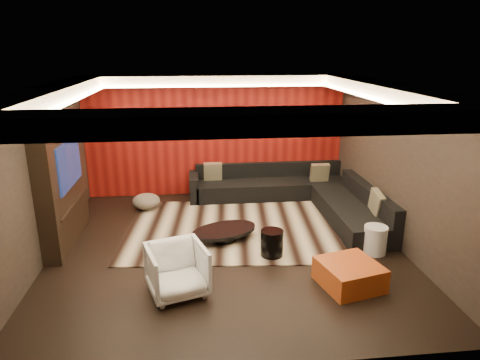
{
  "coord_description": "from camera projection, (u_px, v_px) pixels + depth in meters",
  "views": [
    {
      "loc": [
        -0.52,
        -6.85,
        3.4
      ],
      "look_at": [
        0.3,
        0.6,
        1.05
      ],
      "focal_mm": 32.0,
      "sensor_mm": 36.0,
      "label": 1
    }
  ],
  "objects": [
    {
      "name": "ceiling",
      "position": [
        225.0,
        85.0,
        6.73
      ],
      "size": [
        6.0,
        6.0,
        0.02
      ],
      "primitive_type": "cube",
      "color": "silver",
      "rests_on": "ground"
    },
    {
      "name": "coffee_table",
      "position": [
        224.0,
        234.0,
        7.8
      ],
      "size": [
        1.62,
        1.62,
        0.21
      ],
      "primitive_type": "cylinder",
      "rotation": [
        0.0,
        0.0,
        0.4
      ],
      "color": "black",
      "rests_on": "rug"
    },
    {
      "name": "soffit_front",
      "position": [
        247.0,
        122.0,
        4.2
      ],
      "size": [
        6.0,
        0.6,
        0.22
      ],
      "primitive_type": "cube",
      "color": "silver",
      "rests_on": "ground"
    },
    {
      "name": "cove_back",
      "position": [
        217.0,
        86.0,
        9.03
      ],
      "size": [
        4.8,
        0.08,
        0.04
      ],
      "primitive_type": "cube",
      "color": "#FFD899",
      "rests_on": "ground"
    },
    {
      "name": "cove_left",
      "position": [
        72.0,
        101.0,
        6.54
      ],
      "size": [
        0.08,
        4.8,
        0.04
      ],
      "primitive_type": "cube",
      "color": "#FFD899",
      "rests_on": "ground"
    },
    {
      "name": "rug",
      "position": [
        232.0,
        228.0,
        8.32
      ],
      "size": [
        4.24,
        3.34,
        0.02
      ],
      "primitive_type": "cube",
      "rotation": [
        0.0,
        0.0,
        -0.09
      ],
      "color": "tan",
      "rests_on": "floor"
    },
    {
      "name": "striped_pouf",
      "position": [
        146.0,
        201.0,
        9.27
      ],
      "size": [
        0.73,
        0.73,
        0.33
      ],
      "primitive_type": "ellipsoid",
      "rotation": [
        0.0,
        0.0,
        0.27
      ],
      "color": "#BEAB93",
      "rests_on": "rug"
    },
    {
      "name": "throw_pillows",
      "position": [
        298.0,
        181.0,
        9.24
      ],
      "size": [
        3.2,
        2.78,
        0.5
      ],
      "color": "#BEB58B",
      "rests_on": "sectional_sofa"
    },
    {
      "name": "orange_ottoman",
      "position": [
        349.0,
        274.0,
        6.31
      ],
      "size": [
        0.98,
        0.98,
        0.36
      ],
      "primitive_type": "cube",
      "rotation": [
        0.0,
        0.0,
        0.24
      ],
      "color": "#A73F15",
      "rests_on": "floor"
    },
    {
      "name": "cove_right",
      "position": [
        368.0,
        97.0,
        7.04
      ],
      "size": [
        0.08,
        4.8,
        0.04
      ],
      "primitive_type": "cube",
      "color": "#FFD899",
      "rests_on": "ground"
    },
    {
      "name": "cove_front",
      "position": [
        243.0,
        125.0,
        4.55
      ],
      "size": [
        4.8,
        0.08,
        0.04
      ],
      "primitive_type": "cube",
      "color": "#FFD899",
      "rests_on": "ground"
    },
    {
      "name": "sectional_sofa",
      "position": [
        298.0,
        195.0,
        9.44
      ],
      "size": [
        3.65,
        3.5,
        0.75
      ],
      "color": "black",
      "rests_on": "floor"
    },
    {
      "name": "tv_shelf",
      "position": [
        74.0,
        204.0,
        7.64
      ],
      "size": [
        0.04,
        1.6,
        0.04
      ],
      "primitive_type": "cube",
      "color": "black",
      "rests_on": "ground"
    },
    {
      "name": "drum_stool",
      "position": [
        272.0,
        243.0,
        7.17
      ],
      "size": [
        0.4,
        0.4,
        0.45
      ],
      "primitive_type": "cylinder",
      "rotation": [
        0.0,
        0.0,
        -0.06
      ],
      "color": "black",
      "rests_on": "rug"
    },
    {
      "name": "tv_surround",
      "position": [
        62.0,
        183.0,
        7.51
      ],
      "size": [
        0.3,
        2.0,
        2.2
      ],
      "primitive_type": "cube",
      "color": "black",
      "rests_on": "ground"
    },
    {
      "name": "white_side_table",
      "position": [
        375.0,
        240.0,
        7.29
      ],
      "size": [
        0.42,
        0.42,
        0.49
      ],
      "primitive_type": "cylinder",
      "rotation": [
        0.0,
        0.0,
        -0.09
      ],
      "color": "silver",
      "rests_on": "floor"
    },
    {
      "name": "tv_screen",
      "position": [
        69.0,
        164.0,
        7.42
      ],
      "size": [
        0.04,
        1.3,
        0.8
      ],
      "primitive_type": "cube",
      "color": "black",
      "rests_on": "ground"
    },
    {
      "name": "soffit_left",
      "position": [
        48.0,
        95.0,
        6.48
      ],
      "size": [
        0.6,
        4.8,
        0.22
      ],
      "primitive_type": "cube",
      "color": "silver",
      "rests_on": "ground"
    },
    {
      "name": "red_feature_wall",
      "position": [
        216.0,
        136.0,
        9.96
      ],
      "size": [
        5.98,
        0.05,
        2.78
      ],
      "primitive_type": "cube",
      "color": "#6B0C0A",
      "rests_on": "ground"
    },
    {
      "name": "wall_right",
      "position": [
        398.0,
        166.0,
        7.46
      ],
      "size": [
        0.02,
        6.0,
        2.8
      ],
      "primitive_type": "cube",
      "color": "black",
      "rests_on": "ground"
    },
    {
      "name": "floor",
      "position": [
        227.0,
        248.0,
        7.57
      ],
      "size": [
        6.0,
        6.0,
        0.02
      ],
      "primitive_type": "cube",
      "color": "black",
      "rests_on": "ground"
    },
    {
      "name": "soffit_right",
      "position": [
        388.0,
        91.0,
        7.05
      ],
      "size": [
        0.6,
        4.8,
        0.22
      ],
      "primitive_type": "cube",
      "color": "silver",
      "rests_on": "ground"
    },
    {
      "name": "wall_left",
      "position": [
        39.0,
        177.0,
        6.83
      ],
      "size": [
        0.02,
        6.0,
        2.8
      ],
      "primitive_type": "cube",
      "color": "black",
      "rests_on": "ground"
    },
    {
      "name": "wall_back",
      "position": [
        216.0,
        136.0,
        10.0
      ],
      "size": [
        6.0,
        0.02,
        2.8
      ],
      "primitive_type": "cube",
      "color": "black",
      "rests_on": "ground"
    },
    {
      "name": "soffit_back",
      "position": [
        216.0,
        80.0,
        9.32
      ],
      "size": [
        6.0,
        0.6,
        0.22
      ],
      "primitive_type": "cube",
      "color": "silver",
      "rests_on": "ground"
    },
    {
      "name": "armchair",
      "position": [
        177.0,
        270.0,
        6.05
      ],
      "size": [
        0.98,
        1.0,
        0.73
      ],
      "primitive_type": "imported",
      "rotation": [
        0.0,
        0.0,
        0.3
      ],
      "color": "silver",
      "rests_on": "floor"
    }
  ]
}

